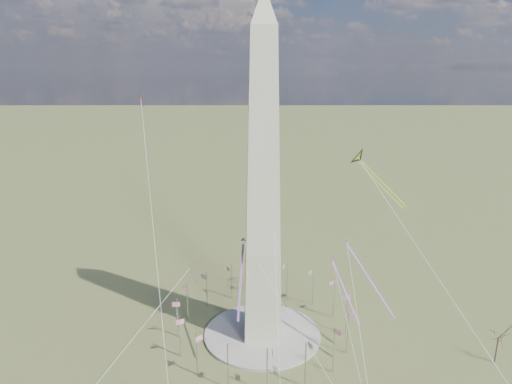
{
  "coord_description": "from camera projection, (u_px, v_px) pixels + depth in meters",
  "views": [
    {
      "loc": [
        -5.89,
        -124.7,
        80.32
      ],
      "look_at": [
        -1.98,
        0.0,
        46.18
      ],
      "focal_mm": 32.0,
      "sensor_mm": 36.0,
      "label": 1
    }
  ],
  "objects": [
    {
      "name": "ground",
      "position": [
        262.0,
        335.0,
        141.6
      ],
      "size": [
        2000.0,
        2000.0,
        0.0
      ],
      "primitive_type": "plane",
      "color": "#50552A",
      "rests_on": "ground"
    },
    {
      "name": "plaza",
      "position": [
        262.0,
        334.0,
        141.49
      ],
      "size": [
        36.0,
        36.0,
        0.8
      ],
      "primitive_type": "cylinder",
      "color": "#A7A299",
      "rests_on": "ground"
    },
    {
      "name": "washington_monument",
      "position": [
        263.0,
        186.0,
        128.94
      ],
      "size": [
        15.56,
        15.56,
        100.0
      ],
      "color": "beige",
      "rests_on": "plaza"
    },
    {
      "name": "flagpole_ring",
      "position": [
        262.0,
        314.0,
        139.68
      ],
      "size": [
        54.4,
        54.4,
        13.0
      ],
      "color": "#B6B8BD",
      "rests_on": "ground"
    },
    {
      "name": "tree_near",
      "position": [
        499.0,
        336.0,
        126.4
      ],
      "size": [
        6.75,
        6.75,
        11.82
      ],
      "color": "#48382B",
      "rests_on": "ground"
    },
    {
      "name": "kite_delta_black",
      "position": [
        361.0,
        160.0,
        139.43
      ],
      "size": [
        15.92,
        16.86,
        15.56
      ],
      "rotation": [
        0.0,
        0.0,
        3.88
      ],
      "color": "black",
      "rests_on": "ground"
    },
    {
      "name": "kite_diamond_purple",
      "position": [
        192.0,
        268.0,
        142.0
      ],
      "size": [
        2.1,
        2.83,
        8.28
      ],
      "rotation": [
        0.0,
        0.0,
        2.36
      ],
      "color": "navy",
      "rests_on": "ground"
    },
    {
      "name": "kite_streamer_left",
      "position": [
        362.0,
        267.0,
        127.14
      ],
      "size": [
        10.4,
        20.27,
        14.96
      ],
      "rotation": [
        0.0,
        0.0,
        3.58
      ],
      "color": "#F52638",
      "rests_on": "ground"
    },
    {
      "name": "kite_streamer_mid",
      "position": [
        242.0,
        266.0,
        129.63
      ],
      "size": [
        2.99,
        22.17,
        15.21
      ],
      "rotation": [
        0.0,
        0.0,
        3.07
      ],
      "color": "#F52638",
      "rests_on": "ground"
    },
    {
      "name": "kite_streamer_right",
      "position": [
        341.0,
        282.0,
        140.83
      ],
      "size": [
        6.05,
        19.52,
        13.63
      ],
      "rotation": [
        0.0,
        0.0,
        3.39
      ],
      "color": "#F52638",
      "rests_on": "ground"
    },
    {
      "name": "kite_small_red",
      "position": [
        141.0,
        99.0,
        151.41
      ],
      "size": [
        1.15,
        1.71,
        4.22
      ],
      "rotation": [
        0.0,
        0.0,
        2.88
      ],
      "color": "red",
      "rests_on": "ground"
    },
    {
      "name": "kite_small_white",
      "position": [
        269.0,
        82.0,
        164.12
      ],
      "size": [
        1.22,
        1.97,
        4.49
      ],
      "rotation": [
        0.0,
        0.0,
        2.73
      ],
      "color": "white",
      "rests_on": "ground"
    }
  ]
}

